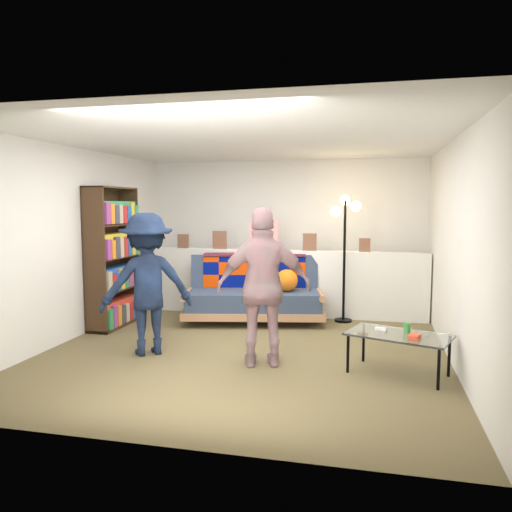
{
  "coord_description": "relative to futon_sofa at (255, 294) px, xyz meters",
  "views": [
    {
      "loc": [
        1.39,
        -5.6,
        1.69
      ],
      "look_at": [
        0.0,
        0.4,
        1.05
      ],
      "focal_mm": 35.0,
      "sensor_mm": 36.0,
      "label": 1
    }
  ],
  "objects": [
    {
      "name": "half_wall_ledge",
      "position": [
        0.23,
        0.47,
        0.1
      ],
      "size": [
        4.45,
        0.15,
        1.0
      ],
      "primitive_type": "cube",
      "color": "silver",
      "rests_on": "ground"
    },
    {
      "name": "futon_sofa",
      "position": [
        0.0,
        0.0,
        0.0
      ],
      "size": [
        2.12,
        1.3,
        0.85
      ],
      "color": "#A87651",
      "rests_on": "ground"
    },
    {
      "name": "coffee_table",
      "position": [
        1.91,
        -1.92,
        -0.01
      ],
      "size": [
        1.1,
        0.84,
        0.51
      ],
      "color": "black",
      "rests_on": "ground"
    },
    {
      "name": "person_right",
      "position": [
        0.55,
        -1.94,
        0.44
      ],
      "size": [
        1.05,
        0.64,
        1.66
      ],
      "primitive_type": "imported",
      "rotation": [
        0.0,
        0.0,
        3.4
      ],
      "color": "#D18794",
      "rests_on": "ground"
    },
    {
      "name": "floor_lamp",
      "position": [
        1.25,
        0.29,
        0.89
      ],
      "size": [
        0.42,
        0.35,
        1.82
      ],
      "color": "black",
      "rests_on": "ground"
    },
    {
      "name": "person_left",
      "position": [
        -0.83,
        -1.81,
        0.4
      ],
      "size": [
        1.18,
        1.08,
        1.6
      ],
      "primitive_type": "imported",
      "rotation": [
        0.0,
        0.0,
        3.75
      ],
      "color": "black",
      "rests_on": "ground"
    },
    {
      "name": "ledge_decor",
      "position": [
        0.0,
        0.45,
        0.78
      ],
      "size": [
        2.97,
        0.02,
        0.45
      ],
      "color": "brown",
      "rests_on": "half_wall_ledge"
    },
    {
      "name": "room_shell",
      "position": [
        0.23,
        -0.86,
        1.27
      ],
      "size": [
        4.6,
        5.05,
        2.45
      ],
      "color": "silver",
      "rests_on": "ground"
    },
    {
      "name": "ground",
      "position": [
        0.23,
        -1.33,
        -0.4
      ],
      "size": [
        5.0,
        5.0,
        0.0
      ],
      "primitive_type": "plane",
      "color": "brown",
      "rests_on": "ground"
    },
    {
      "name": "bookshelf",
      "position": [
        -1.85,
        -0.73,
        0.5
      ],
      "size": [
        0.32,
        0.96,
        1.92
      ],
      "color": "#331E11",
      "rests_on": "ground"
    }
  ]
}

